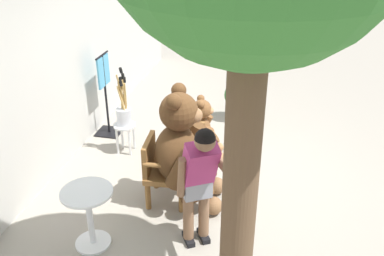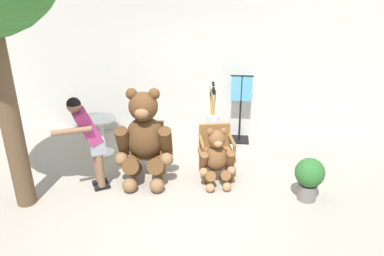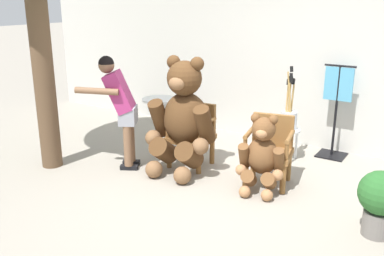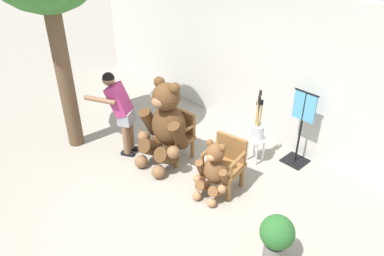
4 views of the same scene
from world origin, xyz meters
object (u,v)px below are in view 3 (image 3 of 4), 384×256
Objects in this scene: white_stool at (288,136)px; potted_plant at (380,199)px; wooden_chair_right at (270,148)px; clothing_display_stand at (336,109)px; wooden_chair_left at (193,133)px; brush_bucket at (289,116)px; teddy_bear_large at (183,117)px; person_visitor at (120,103)px; round_side_table at (160,115)px; teddy_bear_small at (262,155)px.

potted_plant reaches higher than white_stool.
wooden_chair_right is 1.49m from clothing_display_stand.
wooden_chair_left reaches higher than potted_plant.
wooden_chair_left is 1.40m from brush_bucket.
brush_bucket is 0.72m from clothing_display_stand.
teddy_bear_large is at bearing -166.93° from wooden_chair_right.
potted_plant is 0.50× the size of clothing_display_stand.
wooden_chair_right is 2.05m from person_visitor.
teddy_bear_large is at bearing 172.28° from potted_plant.
potted_plant is at bearing -45.00° from white_stool.
teddy_bear_large is 1.70× the size of brush_bucket.
white_stool is (1.81, 1.53, -0.56)m from person_visitor.
person_visitor is 2.28× the size of potted_plant.
round_side_table is (-2.04, -0.36, -0.22)m from brush_bucket.
wooden_chair_left is 0.40m from teddy_bear_large.
wooden_chair_left is at bearing 39.62° from person_visitor.
round_side_table is (-1.00, 0.81, -0.31)m from teddy_bear_large.
teddy_bear_large is 3.38× the size of white_stool.
white_stool is 0.50× the size of brush_bucket.
wooden_chair_right is at bearing -83.89° from brush_bucket.
potted_plant is (3.32, 0.01, -0.52)m from person_visitor.
potted_plant is at bearing -7.72° from teddy_bear_large.
clothing_display_stand is at bearing 44.12° from brush_bucket.
wooden_chair_right reaches higher than potted_plant.
person_visitor is at bearing -78.61° from round_side_table.
potted_plant is (1.42, -0.61, -0.07)m from wooden_chair_right.
teddy_bear_large reaches higher than potted_plant.
brush_bucket is (1.05, 0.90, 0.20)m from wooden_chair_left.
teddy_bear_small is 1.05× the size of brush_bucket.
teddy_bear_large reaches higher than brush_bucket.
wooden_chair_left is 0.90× the size of teddy_bear_small.
round_side_table is 2.71m from clothing_display_stand.
clothing_display_stand is at bearing 18.55° from round_side_table.
clothing_display_stand is at bearing 44.02° from white_stool.
white_stool is 0.31m from brush_bucket.
teddy_bear_small is 1.21m from brush_bucket.
wooden_chair_left is at bearing 179.94° from wooden_chair_right.
teddy_bear_large is 0.86m from person_visitor.
round_side_table is at bearing -161.45° from clothing_display_stand.
white_stool is at bearing 40.18° from person_visitor.
wooden_chair_left reaches higher than round_side_table.
teddy_bear_large is 1.62× the size of teddy_bear_small.
wooden_chair_left is at bearing -28.71° from round_side_table.
teddy_bear_small is (1.16, -0.03, -0.29)m from teddy_bear_large.
person_visitor is 3.36m from potted_plant.
round_side_table is (-2.16, 0.83, -0.02)m from teddy_bear_small.
brush_bucket is (1.81, 1.52, -0.25)m from person_visitor.
brush_bucket reaches higher than clothing_display_stand.
round_side_table reaches higher than potted_plant.
brush_bucket reaches higher than wooden_chair_left.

